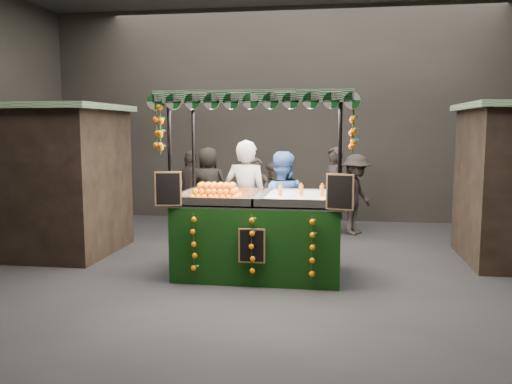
# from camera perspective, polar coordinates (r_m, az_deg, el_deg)

# --- Properties ---
(ground) EXTENTS (12.00, 12.00, 0.00)m
(ground) POSITION_cam_1_polar(r_m,az_deg,el_deg) (7.99, 2.08, -9.07)
(ground) COLOR black
(ground) RESTS_ON ground
(market_hall) EXTENTS (12.10, 10.10, 5.05)m
(market_hall) POSITION_cam_1_polar(r_m,az_deg,el_deg) (7.77, 2.19, 15.66)
(market_hall) COLOR black
(market_hall) RESTS_ON ground
(neighbour_stall_left) EXTENTS (3.00, 2.20, 2.60)m
(neighbour_stall_left) POSITION_cam_1_polar(r_m,az_deg,el_deg) (10.16, -22.66, 1.35)
(neighbour_stall_left) COLOR black
(neighbour_stall_left) RESTS_ON ground
(juice_stall) EXTENTS (2.79, 1.64, 2.70)m
(juice_stall) POSITION_cam_1_polar(r_m,az_deg,el_deg) (7.87, 0.37, -3.04)
(juice_stall) COLOR black
(juice_stall) RESTS_ON ground
(vendor_grey) EXTENTS (0.80, 0.59, 2.00)m
(vendor_grey) POSITION_cam_1_polar(r_m,az_deg,el_deg) (8.75, -1.07, -0.95)
(vendor_grey) COLOR slate
(vendor_grey) RESTS_ON ground
(vendor_blue) EXTENTS (0.94, 0.76, 1.82)m
(vendor_blue) POSITION_cam_1_polar(r_m,az_deg,el_deg) (8.76, 2.64, -1.56)
(vendor_blue) COLOR navy
(vendor_blue) RESTS_ON ground
(shopper_0) EXTENTS (0.63, 0.45, 1.61)m
(shopper_0) POSITION_cam_1_polar(r_m,az_deg,el_deg) (10.59, -0.01, -0.64)
(shopper_0) COLOR #2A2422
(shopper_0) RESTS_ON ground
(shopper_1) EXTENTS (0.96, 0.91, 1.56)m
(shopper_1) POSITION_cam_1_polar(r_m,az_deg,el_deg) (10.06, 2.12, -1.19)
(shopper_1) COLOR black
(shopper_1) RESTS_ON ground
(shopper_2) EXTENTS (1.08, 0.63, 1.74)m
(shopper_2) POSITION_cam_1_polar(r_m,az_deg,el_deg) (10.97, -6.91, -0.10)
(shopper_2) COLOR black
(shopper_2) RESTS_ON ground
(shopper_3) EXTENTS (1.07, 1.24, 1.66)m
(shopper_3) POSITION_cam_1_polar(r_m,az_deg,el_deg) (11.14, 10.63, -0.26)
(shopper_3) COLOR black
(shopper_3) RESTS_ON ground
(shopper_4) EXTENTS (0.96, 0.73, 1.76)m
(shopper_4) POSITION_cam_1_polar(r_m,az_deg,el_deg) (12.12, -5.12, 0.66)
(shopper_4) COLOR black
(shopper_4) RESTS_ON ground
(shopper_6) EXTENTS (0.71, 0.78, 1.80)m
(shopper_6) POSITION_cam_1_polar(r_m,az_deg,el_deg) (11.17, 8.34, 0.17)
(shopper_6) COLOR #292322
(shopper_6) RESTS_ON ground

